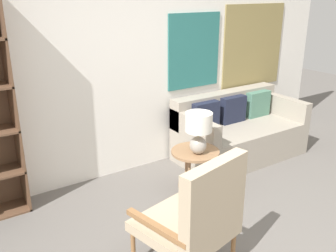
% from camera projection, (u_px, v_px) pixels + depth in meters
% --- Properties ---
extents(wall_back, '(6.40, 0.08, 2.70)m').
position_uv_depth(wall_back, '(119.00, 58.00, 4.06)').
color(wall_back, white).
rests_on(wall_back, ground_plane).
extents(armchair, '(0.73, 0.76, 0.99)m').
position_uv_depth(armchair, '(198.00, 215.00, 2.67)').
color(armchair, olive).
rests_on(armchair, ground_plane).
extents(couch, '(1.63, 0.84, 0.80)m').
position_uv_depth(couch, '(238.00, 132.00, 4.82)').
color(couch, '#9E9384').
rests_on(couch, ground_plane).
extents(side_table, '(0.49, 0.49, 0.52)m').
position_uv_depth(side_table, '(195.00, 156.00, 3.78)').
color(side_table, '#99704C').
rests_on(side_table, ground_plane).
extents(table_lamp, '(0.26, 0.26, 0.42)m').
position_uv_depth(table_lamp, '(199.00, 128.00, 3.61)').
color(table_lamp, '#A59E93').
rests_on(table_lamp, side_table).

